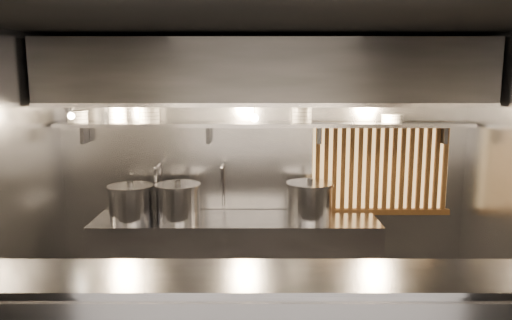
{
  "coord_description": "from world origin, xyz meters",
  "views": [
    {
      "loc": [
        -0.08,
        -3.99,
        2.38
      ],
      "look_at": [
        -0.08,
        0.55,
        1.63
      ],
      "focal_mm": 35.0,
      "sensor_mm": 36.0,
      "label": 1
    }
  ],
  "objects_px": {
    "pendant_bulb": "(254,118)",
    "heat_lamp": "(69,110)",
    "stock_pot_mid": "(178,201)",
    "stock_pot_right": "(310,200)",
    "stock_pot_left": "(131,202)"
  },
  "relations": [
    {
      "from": "pendant_bulb",
      "to": "heat_lamp",
      "type": "bearing_deg",
      "value": -169.0
    },
    {
      "from": "stock_pot_mid",
      "to": "stock_pot_right",
      "type": "distance_m",
      "value": 1.39
    },
    {
      "from": "pendant_bulb",
      "to": "stock_pot_right",
      "type": "distance_m",
      "value": 1.05
    },
    {
      "from": "stock_pot_right",
      "to": "stock_pot_mid",
      "type": "bearing_deg",
      "value": -178.73
    },
    {
      "from": "stock_pot_left",
      "to": "stock_pot_right",
      "type": "relative_size",
      "value": 1.16
    },
    {
      "from": "stock_pot_left",
      "to": "heat_lamp",
      "type": "bearing_deg",
      "value": -155.21
    },
    {
      "from": "pendant_bulb",
      "to": "stock_pot_mid",
      "type": "distance_m",
      "value": 1.19
    },
    {
      "from": "stock_pot_left",
      "to": "pendant_bulb",
      "type": "bearing_deg",
      "value": 5.14
    },
    {
      "from": "heat_lamp",
      "to": "stock_pot_right",
      "type": "height_order",
      "value": "heat_lamp"
    },
    {
      "from": "heat_lamp",
      "to": "stock_pot_left",
      "type": "height_order",
      "value": "heat_lamp"
    },
    {
      "from": "stock_pot_mid",
      "to": "stock_pot_left",
      "type": "bearing_deg",
      "value": -177.93
    },
    {
      "from": "pendant_bulb",
      "to": "stock_pot_left",
      "type": "distance_m",
      "value": 1.57
    },
    {
      "from": "pendant_bulb",
      "to": "stock_pot_right",
      "type": "height_order",
      "value": "pendant_bulb"
    },
    {
      "from": "pendant_bulb",
      "to": "stock_pot_right",
      "type": "xyz_separation_m",
      "value": [
        0.58,
        -0.07,
        -0.87
      ]
    },
    {
      "from": "pendant_bulb",
      "to": "stock_pot_left",
      "type": "xyz_separation_m",
      "value": [
        -1.29,
        -0.12,
        -0.88
      ]
    }
  ]
}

